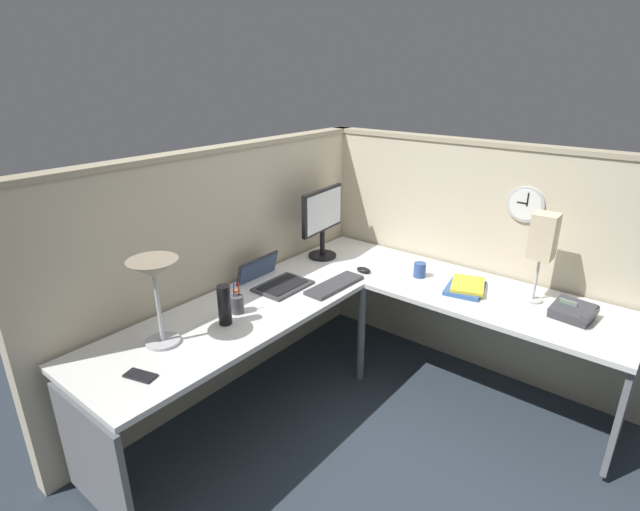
% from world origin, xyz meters
% --- Properties ---
extents(ground_plane, '(6.80, 6.80, 0.00)m').
position_xyz_m(ground_plane, '(0.00, 0.00, 0.00)').
color(ground_plane, '#2D3842').
extents(cubicle_wall_back, '(2.57, 0.12, 1.58)m').
position_xyz_m(cubicle_wall_back, '(-0.36, 0.87, 0.79)').
color(cubicle_wall_back, beige).
rests_on(cubicle_wall_back, ground).
extents(cubicle_wall_right, '(0.12, 2.37, 1.58)m').
position_xyz_m(cubicle_wall_right, '(0.87, -0.27, 0.79)').
color(cubicle_wall_right, beige).
rests_on(cubicle_wall_right, ground).
extents(desk, '(2.35, 2.15, 0.73)m').
position_xyz_m(desk, '(-0.15, -0.05, 0.63)').
color(desk, white).
rests_on(desk, ground).
extents(monitor, '(0.46, 0.20, 0.50)m').
position_xyz_m(monitor, '(0.34, 0.64, 1.02)').
color(monitor, black).
rests_on(monitor, desk).
extents(laptop, '(0.34, 0.38, 0.22)m').
position_xyz_m(laptop, '(-0.22, 0.60, 0.75)').
color(laptop, '#38383D').
rests_on(laptop, desk).
extents(keyboard, '(0.43, 0.15, 0.02)m').
position_xyz_m(keyboard, '(-0.01, 0.26, 0.74)').
color(keyboard, '#38383D').
rests_on(keyboard, desk).
extents(computer_mouse, '(0.06, 0.10, 0.03)m').
position_xyz_m(computer_mouse, '(0.29, 0.25, 0.75)').
color(computer_mouse, black).
rests_on(computer_mouse, desk).
extents(desk_lamp_dome, '(0.24, 0.24, 0.44)m').
position_xyz_m(desk_lamp_dome, '(-1.07, 0.53, 1.09)').
color(desk_lamp_dome, '#B7BABF').
rests_on(desk_lamp_dome, desk).
extents(pen_cup, '(0.08, 0.08, 0.18)m').
position_xyz_m(pen_cup, '(-0.62, 0.48, 0.78)').
color(pen_cup, '#4C4C51').
rests_on(pen_cup, desk).
extents(cell_phone, '(0.11, 0.16, 0.01)m').
position_xyz_m(cell_phone, '(-1.30, 0.36, 0.73)').
color(cell_phone, black).
rests_on(cell_phone, desk).
extents(thermos_flask, '(0.07, 0.07, 0.22)m').
position_xyz_m(thermos_flask, '(-0.75, 0.43, 0.84)').
color(thermos_flask, black).
rests_on(thermos_flask, desk).
extents(office_phone, '(0.21, 0.23, 0.11)m').
position_xyz_m(office_phone, '(0.48, -1.00, 0.77)').
color(office_phone, '#38383D').
rests_on(office_phone, desk).
extents(book_stack, '(0.33, 0.27, 0.04)m').
position_xyz_m(book_stack, '(0.46, -0.40, 0.75)').
color(book_stack, '#335999').
rests_on(book_stack, desk).
extents(desk_lamp_paper, '(0.13, 0.13, 0.53)m').
position_xyz_m(desk_lamp_paper, '(0.57, -0.76, 1.11)').
color(desk_lamp_paper, '#B7BABF').
rests_on(desk_lamp_paper, desk).
extents(coffee_mug, '(0.08, 0.08, 0.10)m').
position_xyz_m(coffee_mug, '(0.46, -0.08, 0.78)').
color(coffee_mug, '#2D4C8C').
rests_on(coffee_mug, desk).
extents(wall_clock, '(0.04, 0.22, 0.22)m').
position_xyz_m(wall_clock, '(0.82, -0.58, 1.23)').
color(wall_clock, '#B7BABF').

